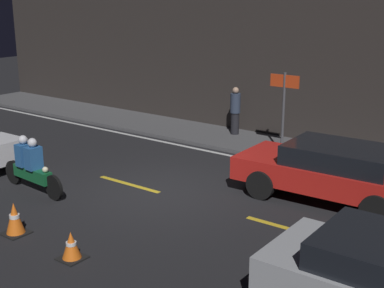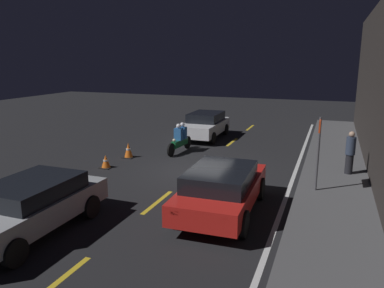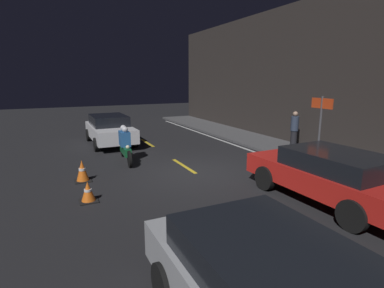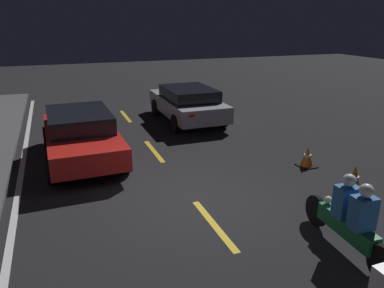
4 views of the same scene
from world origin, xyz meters
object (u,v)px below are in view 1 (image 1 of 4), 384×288
at_px(motorcycle, 31,166).
at_px(shop_sign, 284,97).
at_px(pedestrian, 235,111).
at_px(taxi_red, 333,170).
at_px(traffic_cone_mid, 71,246).
at_px(traffic_cone_near, 15,219).

xyz_separation_m(motorcycle, shop_sign, (3.59, 6.24, 1.17)).
height_order(motorcycle, pedestrian, pedestrian).
relative_size(taxi_red, motorcycle, 1.90).
bearing_deg(motorcycle, shop_sign, 64.23).
bearing_deg(shop_sign, pedestrian, 155.35).
height_order(traffic_cone_mid, shop_sign, shop_sign).
relative_size(motorcycle, traffic_cone_near, 3.46).
bearing_deg(motorcycle, traffic_cone_near, -40.62).
distance_m(traffic_cone_near, pedestrian, 9.08).
distance_m(taxi_red, shop_sign, 3.69).
xyz_separation_m(pedestrian, shop_sign, (2.31, -1.06, 0.88)).
relative_size(taxi_red, traffic_cone_near, 6.56).
height_order(motorcycle, traffic_cone_near, motorcycle).
bearing_deg(taxi_red, motorcycle, 30.06).
relative_size(traffic_cone_mid, pedestrian, 0.34).
bearing_deg(taxi_red, traffic_cone_near, 50.00).
relative_size(taxi_red, shop_sign, 1.84).
relative_size(motorcycle, pedestrian, 1.46).
height_order(traffic_cone_mid, pedestrian, pedestrian).
bearing_deg(pedestrian, traffic_cone_near, -86.96).
bearing_deg(motorcycle, traffic_cone_mid, -22.96).
distance_m(motorcycle, pedestrian, 7.42).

